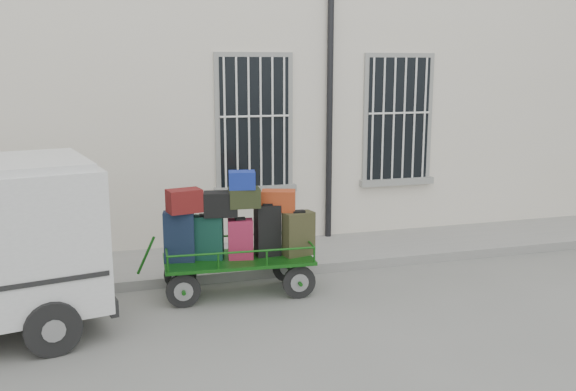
# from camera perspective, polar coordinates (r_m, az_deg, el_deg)

# --- Properties ---
(ground) EXTENTS (80.00, 80.00, 0.00)m
(ground) POSITION_cam_1_polar(r_m,az_deg,el_deg) (8.89, 4.24, -9.71)
(ground) COLOR slate
(ground) RESTS_ON ground
(building) EXTENTS (24.00, 5.15, 6.00)m
(building) POSITION_cam_1_polar(r_m,az_deg,el_deg) (13.57, -3.90, 10.57)
(building) COLOR beige
(building) RESTS_ON ground
(sidewalk) EXTENTS (24.00, 1.70, 0.15)m
(sidewalk) POSITION_cam_1_polar(r_m,az_deg,el_deg) (10.83, 0.13, -5.33)
(sidewalk) COLOR gray
(sidewalk) RESTS_ON ground
(luggage_cart) EXTENTS (2.50, 1.07, 1.78)m
(luggage_cart) POSITION_cam_1_polar(r_m,az_deg,el_deg) (9.04, -4.60, -3.42)
(luggage_cart) COLOR black
(luggage_cart) RESTS_ON ground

